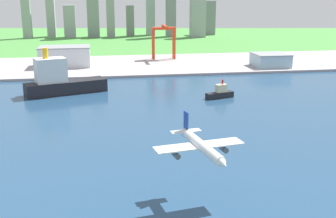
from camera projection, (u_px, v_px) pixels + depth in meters
name	position (u px, v px, depth m)	size (l,w,h in m)	color
ground_plane	(133.00, 111.00, 299.95)	(2400.00, 2400.00, 0.00)	#488D3E
water_bay	(142.00, 139.00, 242.81)	(840.00, 360.00, 0.15)	navy
industrial_pier	(118.00, 65.00, 480.49)	(840.00, 140.00, 2.50)	#A0979A
airplane_landing	(201.00, 146.00, 158.85)	(35.20, 39.10, 12.70)	silver
cargo_ship	(61.00, 81.00, 346.98)	(67.08, 37.82, 37.92)	black
tugboat_small	(220.00, 93.00, 335.00)	(23.76, 12.66, 14.49)	black
port_crane_red	(164.00, 35.00, 508.98)	(27.47, 35.46, 40.49)	red
warehouse_main	(65.00, 56.00, 464.36)	(54.22, 35.22, 21.51)	silver
warehouse_annex	(270.00, 60.00, 463.87)	(36.09, 34.59, 14.00)	#99BCD1
distant_skyline	(129.00, 7.00, 794.64)	(357.27, 74.86, 158.68)	#919698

